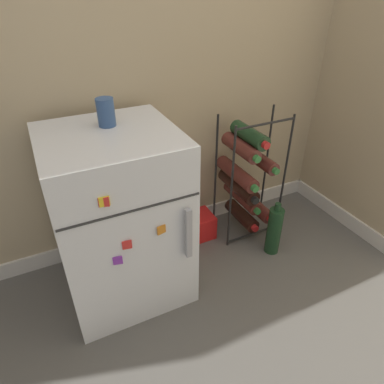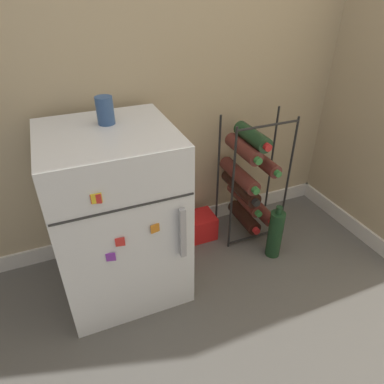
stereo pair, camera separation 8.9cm
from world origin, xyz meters
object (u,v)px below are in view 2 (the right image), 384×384
object	(u,v)px
wine_rack	(248,181)
loose_bottle_floor	(275,234)
soda_box	(193,228)
fridge_top_cup	(105,110)
mini_fridge	(117,215)

from	to	relation	value
wine_rack	loose_bottle_floor	size ratio (longest dim) A/B	2.27
soda_box	fridge_top_cup	bearing A→B (deg)	-167.13
soda_box	loose_bottle_floor	bearing A→B (deg)	-40.20
wine_rack	fridge_top_cup	distance (m)	0.86
mini_fridge	fridge_top_cup	bearing A→B (deg)	74.82
mini_fridge	soda_box	bearing A→B (deg)	21.69
mini_fridge	loose_bottle_floor	xyz separation A→B (m)	(0.79, -0.12, -0.26)
wine_rack	loose_bottle_floor	xyz separation A→B (m)	(0.06, -0.23, -0.22)
fridge_top_cup	loose_bottle_floor	bearing A→B (deg)	-14.86
fridge_top_cup	loose_bottle_floor	distance (m)	1.07
loose_bottle_floor	wine_rack	bearing A→B (deg)	104.10
mini_fridge	loose_bottle_floor	distance (m)	0.84
mini_fridge	soda_box	distance (m)	0.57
soda_box	wine_rack	bearing A→B (deg)	-13.47
soda_box	loose_bottle_floor	world-z (taller)	loose_bottle_floor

